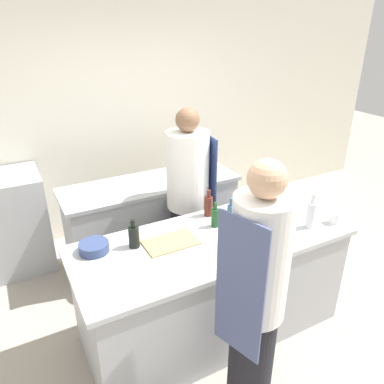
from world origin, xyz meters
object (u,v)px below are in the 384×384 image
object	(u,v)px
oven_range	(8,224)
bottle_wine	(134,236)
bottle_vinegar	(231,214)
bowl_prep_small	(94,247)
chef_at_prep_near	(256,301)
chef_at_stove	(188,200)
bottle_cooking_oil	(208,205)
bottle_sauce	(311,214)
bowl_mixing_large	(273,228)
cup	(334,218)
bottle_olive_oil	(215,217)
bottle_water	(273,195)

from	to	relation	value
oven_range	bottle_wine	distance (m)	1.84
bottle_vinegar	bowl_prep_small	distance (m)	1.11
chef_at_prep_near	bottle_wine	bearing A→B (deg)	7.68
chef_at_stove	bottle_cooking_oil	world-z (taller)	chef_at_stove
chef_at_stove	bottle_wine	bearing A→B (deg)	-46.20
chef_at_prep_near	bottle_cooking_oil	bearing A→B (deg)	-32.89
chef_at_stove	bottle_vinegar	bearing A→B (deg)	13.13
chef_at_stove	oven_range	bearing A→B (deg)	-116.16
chef_at_stove	bottle_vinegar	world-z (taller)	chef_at_stove
bottle_cooking_oil	bottle_sauce	world-z (taller)	bottle_sauce
bottle_sauce	bowl_mixing_large	distance (m)	0.33
bottle_wine	bottle_sauce	world-z (taller)	bottle_sauce
bowl_mixing_large	cup	xyz separation A→B (m)	(0.54, -0.11, 0.01)
chef_at_stove	bottle_olive_oil	world-z (taller)	chef_at_stove
bottle_vinegar	bottle_cooking_oil	xyz separation A→B (m)	(-0.09, 0.21, 0.00)
oven_range	bottle_wine	world-z (taller)	bottle_wine
bottle_cooking_oil	bowl_prep_small	distance (m)	1.02
oven_range	bottle_cooking_oil	world-z (taller)	bottle_cooking_oil
bowl_prep_small	cup	xyz separation A→B (m)	(1.86, -0.52, 0.01)
bottle_olive_oil	bowl_prep_small	xyz separation A→B (m)	(-0.96, 0.10, -0.05)
bottle_olive_oil	bottle_water	distance (m)	0.65
bottle_cooking_oil	cup	xyz separation A→B (m)	(0.85, -0.60, -0.05)
bottle_sauce	bottle_water	xyz separation A→B (m)	(-0.02, 0.45, -0.01)
chef_at_prep_near	bottle_cooking_oil	world-z (taller)	chef_at_prep_near
bottle_water	chef_at_prep_near	bearing A→B (deg)	-133.26
chef_at_stove	bottle_water	world-z (taller)	chef_at_stove
bottle_cooking_oil	bowl_prep_small	size ratio (longest dim) A/B	1.09
oven_range	chef_at_stove	xyz separation A→B (m)	(1.57, -1.01, 0.35)
bottle_wine	bottle_sauce	bearing A→B (deg)	-16.46
bottle_water	bottle_wine	bearing A→B (deg)	-177.95
oven_range	bottle_sauce	size ratio (longest dim) A/B	3.53
bottle_sauce	bottle_olive_oil	bearing A→B (deg)	150.80
cup	bottle_cooking_oil	bearing A→B (deg)	144.49
bottle_wine	bowl_prep_small	world-z (taller)	bottle_wine
bottle_vinegar	bowl_mixing_large	xyz separation A→B (m)	(0.21, -0.28, -0.05)
bottle_sauce	chef_at_prep_near	bearing A→B (deg)	-150.67
bottle_cooking_oil	bottle_water	size ratio (longest dim) A/B	0.90
bottle_sauce	bowl_mixing_large	bearing A→B (deg)	168.32
chef_at_stove	bottle_cooking_oil	bearing A→B (deg)	4.11
bottle_wine	oven_range	bearing A→B (deg)	117.65
bottle_cooking_oil	cup	distance (m)	1.04
bottle_vinegar	bowl_prep_small	world-z (taller)	bottle_vinegar
bowl_prep_small	bottle_cooking_oil	bearing A→B (deg)	4.80
cup	bottle_water	bearing A→B (deg)	116.53
chef_at_stove	bottle_sauce	xyz separation A→B (m)	(0.60, -0.97, 0.15)
bowl_prep_small	bottle_wine	bearing A→B (deg)	-15.22
bottle_olive_oil	bowl_mixing_large	world-z (taller)	bottle_olive_oil
bottle_wine	chef_at_prep_near	bearing A→B (deg)	-65.28
chef_at_stove	bottle_wine	distance (m)	0.95
bottle_vinegar	bottle_wine	xyz separation A→B (m)	(-0.82, 0.05, -0.00)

